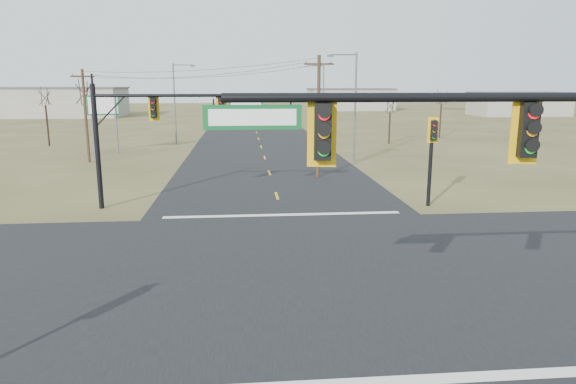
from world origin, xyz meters
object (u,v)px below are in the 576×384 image
object	(u,v)px
mast_arm_far	(157,119)
streetlight_b	(322,96)
pedestal_signal_ne	(432,143)
bare_tree_b	(45,96)
mast_arm_near	(536,163)
streetlight_a	(353,101)
bare_tree_c	(390,104)
bare_tree_d	(442,97)
highway_sign	(104,112)
streetlight_c	(176,99)
utility_pole_near	(318,115)
bare_tree_a	(84,92)
utility_pole_far	(86,114)

from	to	relation	value
mast_arm_far	streetlight_b	distance (m)	41.47
mast_arm_far	streetlight_b	world-z (taller)	streetlight_b
pedestal_signal_ne	bare_tree_b	xyz separation A→B (m)	(-30.55, 30.26, 1.78)
mast_arm_near	streetlight_a	size ratio (longest dim) A/B	1.14
bare_tree_c	streetlight_a	bearing A→B (deg)	-118.77
bare_tree_d	streetlight_b	bearing A→B (deg)	158.50
streetlight_a	streetlight_b	size ratio (longest dim) A/B	1.01
highway_sign	bare_tree_d	size ratio (longest dim) A/B	0.89
highway_sign	streetlight_c	bearing A→B (deg)	47.15
utility_pole_near	bare_tree_d	size ratio (longest dim) A/B	1.37
bare_tree_a	bare_tree_c	size ratio (longest dim) A/B	1.33
mast_arm_far	utility_pole_far	size ratio (longest dim) A/B	1.15
mast_arm_near	mast_arm_far	bearing A→B (deg)	129.05
mast_arm_near	bare_tree_b	size ratio (longest dim) A/B	1.58
streetlight_b	bare_tree_c	world-z (taller)	streetlight_b
utility_pole_near	bare_tree_b	distance (m)	33.24
streetlight_b	bare_tree_d	size ratio (longest dim) A/B	1.45
utility_pole_far	streetlight_b	size ratio (longest dim) A/B	0.86
utility_pole_near	bare_tree_a	world-z (taller)	utility_pole_near
mast_arm_near	bare_tree_d	xyz separation A→B (m)	(18.35, 51.37, -0.08)
pedestal_signal_ne	bare_tree_d	world-z (taller)	bare_tree_d
bare_tree_c	streetlight_c	bearing A→B (deg)	174.90
bare_tree_d	highway_sign	bearing A→B (deg)	-163.01
utility_pole_near	bare_tree_b	bearing A→B (deg)	141.02
pedestal_signal_ne	bare_tree_d	distance (m)	37.26
highway_sign	streetlight_a	xyz separation A→B (m)	(22.09, -6.77, 1.17)
pedestal_signal_ne	mast_arm_near	bearing A→B (deg)	-91.14
streetlight_b	bare_tree_d	bearing A→B (deg)	-5.25
mast_arm_near	mast_arm_far	world-z (taller)	mast_arm_near
utility_pole_far	highway_sign	xyz separation A→B (m)	(0.14, 5.17, -0.16)
pedestal_signal_ne	highway_sign	size ratio (longest dim) A/B	0.89
bare_tree_b	utility_pole_far	bearing A→B (deg)	-58.20
pedestal_signal_ne	streetlight_b	distance (m)	39.94
bare_tree_b	streetlight_b	bearing A→B (deg)	17.39
streetlight_c	bare_tree_a	bearing A→B (deg)	-149.73
utility_pole_near	utility_pole_far	world-z (taller)	utility_pole_near
streetlight_b	bare_tree_a	world-z (taller)	streetlight_b
mast_arm_far	bare_tree_d	world-z (taller)	mast_arm_far
streetlight_c	mast_arm_near	bearing A→B (deg)	-90.38
bare_tree_a	mast_arm_near	bearing A→B (deg)	-63.33
streetlight_a	bare_tree_d	distance (m)	23.32
streetlight_a	bare_tree_c	size ratio (longest dim) A/B	1.65
streetlight_c	bare_tree_b	bearing A→B (deg)	167.99
mast_arm_near	utility_pole_far	distance (m)	39.61
utility_pole_far	bare_tree_a	xyz separation A→B (m)	(-1.58, 5.35, 1.70)
bare_tree_a	utility_pole_near	bearing A→B (deg)	-35.29
bare_tree_a	bare_tree_c	xyz separation A→B (m)	(30.68, 5.55, -1.47)
mast_arm_far	highway_sign	xyz separation A→B (m)	(-8.36, 22.08, -0.84)
streetlight_a	bare_tree_c	bearing A→B (deg)	59.01
bare_tree_c	bare_tree_a	bearing A→B (deg)	-169.74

